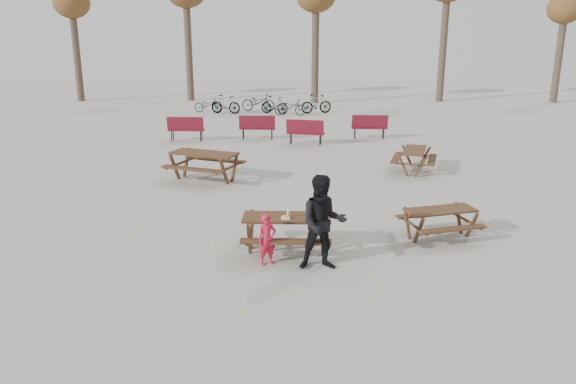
{
  "coord_description": "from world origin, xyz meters",
  "views": [
    {
      "loc": [
        0.34,
        -10.91,
        4.48
      ],
      "look_at": [
        0.0,
        1.0,
        1.0
      ],
      "focal_mm": 35.0,
      "sensor_mm": 36.0,
      "label": 1
    }
  ],
  "objects_px": {
    "main_picnic_table": "(287,225)",
    "adult": "(323,223)",
    "food_tray": "(285,218)",
    "picnic_table_east": "(439,224)",
    "child": "(267,240)",
    "picnic_table_north": "(205,166)",
    "picnic_table_far": "(414,160)",
    "soda_bottle": "(288,214)"
  },
  "relations": [
    {
      "from": "main_picnic_table",
      "to": "picnic_table_far",
      "type": "distance_m",
      "value": 7.99
    },
    {
      "from": "main_picnic_table",
      "to": "picnic_table_far",
      "type": "bearing_deg",
      "value": 60.56
    },
    {
      "from": "soda_bottle",
      "to": "adult",
      "type": "height_order",
      "value": "adult"
    },
    {
      "from": "food_tray",
      "to": "picnic_table_east",
      "type": "bearing_deg",
      "value": 17.52
    },
    {
      "from": "soda_bottle",
      "to": "picnic_table_north",
      "type": "relative_size",
      "value": 0.08
    },
    {
      "from": "main_picnic_table",
      "to": "child",
      "type": "height_order",
      "value": "child"
    },
    {
      "from": "food_tray",
      "to": "child",
      "type": "bearing_deg",
      "value": -125.41
    },
    {
      "from": "main_picnic_table",
      "to": "picnic_table_east",
      "type": "bearing_deg",
      "value": 14.67
    },
    {
      "from": "picnic_table_north",
      "to": "picnic_table_far",
      "type": "bearing_deg",
      "value": 31.48
    },
    {
      "from": "food_tray",
      "to": "picnic_table_east",
      "type": "height_order",
      "value": "food_tray"
    },
    {
      "from": "soda_bottle",
      "to": "adult",
      "type": "xyz_separation_m",
      "value": [
        0.68,
        -0.75,
        0.09
      ]
    },
    {
      "from": "picnic_table_east",
      "to": "main_picnic_table",
      "type": "bearing_deg",
      "value": 177.15
    },
    {
      "from": "main_picnic_table",
      "to": "child",
      "type": "xyz_separation_m",
      "value": [
        -0.36,
        -0.67,
        -0.07
      ]
    },
    {
      "from": "main_picnic_table",
      "to": "adult",
      "type": "distance_m",
      "value": 1.16
    },
    {
      "from": "main_picnic_table",
      "to": "adult",
      "type": "height_order",
      "value": "adult"
    },
    {
      "from": "main_picnic_table",
      "to": "food_tray",
      "type": "bearing_deg",
      "value": -95.35
    },
    {
      "from": "adult",
      "to": "picnic_table_north",
      "type": "height_order",
      "value": "adult"
    },
    {
      "from": "soda_bottle",
      "to": "picnic_table_far",
      "type": "bearing_deg",
      "value": 61.11
    },
    {
      "from": "adult",
      "to": "soda_bottle",
      "type": "bearing_deg",
      "value": 126.52
    },
    {
      "from": "picnic_table_north",
      "to": "main_picnic_table",
      "type": "bearing_deg",
      "value": -44.47
    },
    {
      "from": "main_picnic_table",
      "to": "soda_bottle",
      "type": "bearing_deg",
      "value": -69.09
    },
    {
      "from": "soda_bottle",
      "to": "picnic_table_east",
      "type": "bearing_deg",
      "value": 16.35
    },
    {
      "from": "food_tray",
      "to": "adult",
      "type": "height_order",
      "value": "adult"
    },
    {
      "from": "picnic_table_east",
      "to": "picnic_table_far",
      "type": "bearing_deg",
      "value": 67.09
    },
    {
      "from": "main_picnic_table",
      "to": "soda_bottle",
      "type": "height_order",
      "value": "soda_bottle"
    },
    {
      "from": "main_picnic_table",
      "to": "adult",
      "type": "bearing_deg",
      "value": -49.65
    },
    {
      "from": "food_tray",
      "to": "picnic_table_north",
      "type": "distance_m",
      "value": 6.4
    },
    {
      "from": "adult",
      "to": "picnic_table_far",
      "type": "relative_size",
      "value": 1.11
    },
    {
      "from": "picnic_table_far",
      "to": "adult",
      "type": "bearing_deg",
      "value": 172.97
    },
    {
      "from": "child",
      "to": "picnic_table_east",
      "type": "distance_m",
      "value": 4.03
    },
    {
      "from": "food_tray",
      "to": "picnic_table_north",
      "type": "bearing_deg",
      "value": 114.58
    },
    {
      "from": "adult",
      "to": "picnic_table_north",
      "type": "bearing_deg",
      "value": 111.92
    },
    {
      "from": "picnic_table_east",
      "to": "picnic_table_north",
      "type": "bearing_deg",
      "value": 124.25
    },
    {
      "from": "picnic_table_north",
      "to": "picnic_table_far",
      "type": "xyz_separation_m",
      "value": [
        6.6,
        1.33,
        -0.08
      ]
    },
    {
      "from": "child",
      "to": "picnic_table_north",
      "type": "distance_m",
      "value": 6.71
    },
    {
      "from": "picnic_table_far",
      "to": "main_picnic_table",
      "type": "bearing_deg",
      "value": 165.88
    },
    {
      "from": "food_tray",
      "to": "adult",
      "type": "relative_size",
      "value": 0.1
    },
    {
      "from": "picnic_table_east",
      "to": "picnic_table_far",
      "type": "height_order",
      "value": "picnic_table_far"
    },
    {
      "from": "child",
      "to": "main_picnic_table",
      "type": "bearing_deg",
      "value": 36.63
    },
    {
      "from": "picnic_table_east",
      "to": "food_tray",
      "type": "bearing_deg",
      "value": -180.0
    },
    {
      "from": "soda_bottle",
      "to": "child",
      "type": "bearing_deg",
      "value": -124.66
    },
    {
      "from": "main_picnic_table",
      "to": "food_tray",
      "type": "xyz_separation_m",
      "value": [
        -0.02,
        -0.19,
        0.21
      ]
    }
  ]
}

